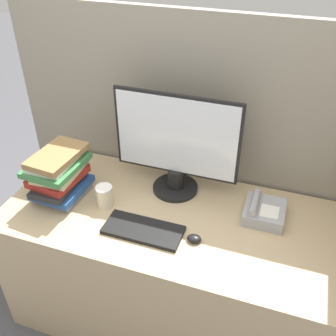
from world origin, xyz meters
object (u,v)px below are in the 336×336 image
(mouse, at_px, (194,239))
(coffee_cup, at_px, (105,196))
(desk_telephone, at_px, (263,211))
(monitor, at_px, (176,147))
(book_stack, at_px, (59,175))
(keyboard, at_px, (143,230))

(mouse, height_order, coffee_cup, coffee_cup)
(coffee_cup, distance_m, desk_telephone, 0.77)
(monitor, distance_m, mouse, 0.46)
(monitor, xyz_separation_m, desk_telephone, (0.46, -0.07, -0.22))
(mouse, bearing_deg, desk_telephone, 44.73)
(mouse, height_order, book_stack, book_stack)
(monitor, xyz_separation_m, coffee_cup, (-0.29, -0.24, -0.20))
(coffee_cup, bearing_deg, mouse, -11.00)
(book_stack, bearing_deg, coffee_cup, 0.55)
(mouse, bearing_deg, coffee_cup, 169.00)
(monitor, bearing_deg, keyboard, -96.36)
(coffee_cup, bearing_deg, keyboard, -24.28)
(book_stack, relative_size, desk_telephone, 1.56)
(keyboard, xyz_separation_m, coffee_cup, (-0.25, 0.11, 0.05))
(monitor, distance_m, book_stack, 0.60)
(mouse, distance_m, coffee_cup, 0.50)
(mouse, height_order, desk_telephone, desk_telephone)
(monitor, bearing_deg, mouse, -59.40)
(monitor, height_order, mouse, monitor)
(monitor, relative_size, coffee_cup, 5.59)
(mouse, bearing_deg, monitor, 120.60)
(mouse, distance_m, book_stack, 0.74)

